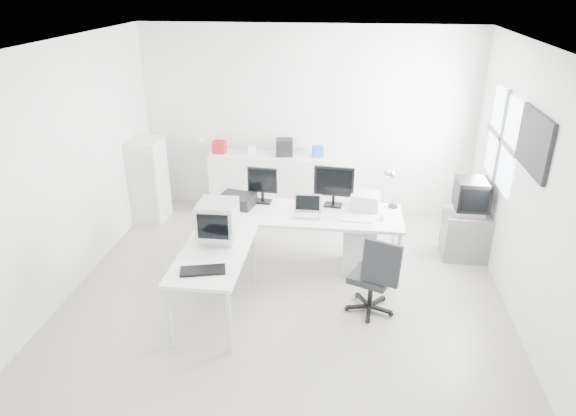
# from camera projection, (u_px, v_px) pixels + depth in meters

# --- Properties ---
(floor) EXTENTS (5.00, 5.00, 0.01)m
(floor) POSITION_uv_depth(u_px,v_px,m) (286.00, 292.00, 6.04)
(floor) COLOR beige
(floor) RESTS_ON ground
(ceiling) EXTENTS (5.00, 5.00, 0.01)m
(ceiling) POSITION_uv_depth(u_px,v_px,m) (285.00, 45.00, 4.89)
(ceiling) COLOR white
(ceiling) RESTS_ON back_wall
(back_wall) EXTENTS (5.00, 0.02, 2.80)m
(back_wall) POSITION_uv_depth(u_px,v_px,m) (307.00, 121.00, 7.72)
(back_wall) COLOR silver
(back_wall) RESTS_ON floor
(left_wall) EXTENTS (0.02, 5.00, 2.80)m
(left_wall) POSITION_uv_depth(u_px,v_px,m) (65.00, 172.00, 5.75)
(left_wall) COLOR silver
(left_wall) RESTS_ON floor
(right_wall) EXTENTS (0.02, 5.00, 2.80)m
(right_wall) POSITION_uv_depth(u_px,v_px,m) (531.00, 193.00, 5.19)
(right_wall) COLOR silver
(right_wall) RESTS_ON floor
(window) EXTENTS (0.02, 1.20, 1.10)m
(window) POSITION_uv_depth(u_px,v_px,m) (502.00, 139.00, 6.19)
(window) COLOR white
(window) RESTS_ON right_wall
(wall_picture) EXTENTS (0.04, 0.90, 0.60)m
(wall_picture) POSITION_uv_depth(u_px,v_px,m) (534.00, 142.00, 5.07)
(wall_picture) COLOR black
(wall_picture) RESTS_ON right_wall
(main_desk) EXTENTS (2.40, 0.80, 0.75)m
(main_desk) POSITION_uv_depth(u_px,v_px,m) (303.00, 239.00, 6.45)
(main_desk) COLOR white
(main_desk) RESTS_ON floor
(side_desk) EXTENTS (0.70, 1.40, 0.75)m
(side_desk) POSITION_uv_depth(u_px,v_px,m) (215.00, 282.00, 5.55)
(side_desk) COLOR white
(side_desk) RESTS_ON floor
(drawer_pedestal) EXTENTS (0.40, 0.50, 0.60)m
(drawer_pedestal) POSITION_uv_depth(u_px,v_px,m) (359.00, 246.00, 6.45)
(drawer_pedestal) COLOR white
(drawer_pedestal) RESTS_ON floor
(inkjet_printer) EXTENTS (0.48, 0.40, 0.15)m
(inkjet_printer) POSITION_uv_depth(u_px,v_px,m) (237.00, 200.00, 6.45)
(inkjet_printer) COLOR black
(inkjet_printer) RESTS_ON main_desk
(lcd_monitor_small) EXTENTS (0.40, 0.25, 0.48)m
(lcd_monitor_small) POSITION_uv_depth(u_px,v_px,m) (262.00, 185.00, 6.49)
(lcd_monitor_small) COLOR black
(lcd_monitor_small) RESTS_ON main_desk
(lcd_monitor_large) EXTENTS (0.51, 0.24, 0.52)m
(lcd_monitor_large) POSITION_uv_depth(u_px,v_px,m) (334.00, 187.00, 6.38)
(lcd_monitor_large) COLOR black
(lcd_monitor_large) RESTS_ON main_desk
(laptop) EXTENTS (0.36, 0.38, 0.24)m
(laptop) POSITION_uv_depth(u_px,v_px,m) (307.00, 207.00, 6.15)
(laptop) COLOR #B7B7BA
(laptop) RESTS_ON main_desk
(white_keyboard) EXTENTS (0.38, 0.13, 0.02)m
(white_keyboard) POSITION_uv_depth(u_px,v_px,m) (357.00, 220.00, 6.09)
(white_keyboard) COLOR white
(white_keyboard) RESTS_ON main_desk
(white_mouse) EXTENTS (0.06, 0.06, 0.06)m
(white_mouse) POSITION_uv_depth(u_px,v_px,m) (382.00, 218.00, 6.09)
(white_mouse) COLOR white
(white_mouse) RESTS_ON main_desk
(laser_printer) EXTENTS (0.39, 0.34, 0.20)m
(laser_printer) POSITION_uv_depth(u_px,v_px,m) (365.00, 201.00, 6.37)
(laser_printer) COLOR silver
(laser_printer) RESTS_ON main_desk
(desk_lamp) EXTENTS (0.17, 0.17, 0.43)m
(desk_lamp) POSITION_uv_depth(u_px,v_px,m) (394.00, 191.00, 6.36)
(desk_lamp) COLOR silver
(desk_lamp) RESTS_ON main_desk
(crt_monitor) EXTENTS (0.36, 0.36, 0.41)m
(crt_monitor) POSITION_uv_depth(u_px,v_px,m) (218.00, 224.00, 5.54)
(crt_monitor) COLOR #B7B7BA
(crt_monitor) RESTS_ON side_desk
(black_keyboard) EXTENTS (0.47, 0.28, 0.03)m
(black_keyboard) POSITION_uv_depth(u_px,v_px,m) (203.00, 270.00, 5.03)
(black_keyboard) COLOR black
(black_keyboard) RESTS_ON side_desk
(office_chair) EXTENTS (0.71, 0.71, 0.95)m
(office_chair) POSITION_uv_depth(u_px,v_px,m) (372.00, 273.00, 5.54)
(office_chair) COLOR #212426
(office_chair) RESTS_ON floor
(tv_cabinet) EXTENTS (0.57, 0.47, 0.62)m
(tv_cabinet) POSITION_uv_depth(u_px,v_px,m) (465.00, 235.00, 6.70)
(tv_cabinet) COLOR slate
(tv_cabinet) RESTS_ON floor
(crt_tv) EXTENTS (0.50, 0.48, 0.45)m
(crt_tv) POSITION_uv_depth(u_px,v_px,m) (471.00, 197.00, 6.48)
(crt_tv) COLOR black
(crt_tv) RESTS_ON tv_cabinet
(sideboard) EXTENTS (1.87, 0.47, 0.94)m
(sideboard) POSITION_uv_depth(u_px,v_px,m) (272.00, 184.00, 7.93)
(sideboard) COLOR white
(sideboard) RESTS_ON floor
(clutter_box_a) EXTENTS (0.19, 0.17, 0.18)m
(clutter_box_a) POSITION_uv_depth(u_px,v_px,m) (219.00, 147.00, 7.79)
(clutter_box_a) COLOR #A5171D
(clutter_box_a) RESTS_ON sideboard
(clutter_box_b) EXTENTS (0.15, 0.14, 0.13)m
(clutter_box_b) POSITION_uv_depth(u_px,v_px,m) (252.00, 150.00, 7.75)
(clutter_box_b) COLOR white
(clutter_box_b) RESTS_ON sideboard
(clutter_box_c) EXTENTS (0.27, 0.25, 0.25)m
(clutter_box_c) POSITION_uv_depth(u_px,v_px,m) (284.00, 147.00, 7.66)
(clutter_box_c) COLOR black
(clutter_box_c) RESTS_ON sideboard
(clutter_box_d) EXTENTS (0.18, 0.17, 0.16)m
(clutter_box_d) POSITION_uv_depth(u_px,v_px,m) (318.00, 152.00, 7.63)
(clutter_box_d) COLOR blue
(clutter_box_d) RESTS_ON sideboard
(clutter_bottle) EXTENTS (0.07, 0.07, 0.22)m
(clutter_bottle) POSITION_uv_depth(u_px,v_px,m) (201.00, 144.00, 7.85)
(clutter_bottle) COLOR white
(clutter_bottle) RESTS_ON sideboard
(filing_cabinet) EXTENTS (0.44, 0.52, 1.25)m
(filing_cabinet) POSITION_uv_depth(u_px,v_px,m) (149.00, 180.00, 7.62)
(filing_cabinet) COLOR white
(filing_cabinet) RESTS_ON floor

